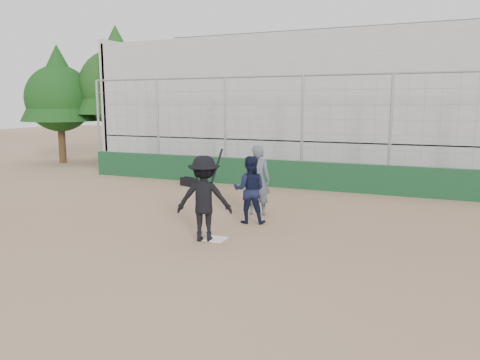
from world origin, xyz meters
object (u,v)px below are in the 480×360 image
at_px(catcher_crouched, 250,201).
at_px(umpire, 257,184).
at_px(equipment_bag, 189,182).
at_px(batter_at_plate, 204,198).

height_order(catcher_crouched, umpire, umpire).
bearing_deg(catcher_crouched, equipment_bag, 134.26).
bearing_deg(equipment_bag, batter_at_plate, -58.00).
distance_m(umpire, equipment_bag, 5.21).
bearing_deg(catcher_crouched, batter_at_plate, -101.68).
xyz_separation_m(catcher_crouched, umpire, (-0.16, 0.95, 0.29)).
height_order(batter_at_plate, umpire, batter_at_plate).
relative_size(batter_at_plate, umpire, 1.17).
bearing_deg(umpire, batter_at_plate, 71.07).
bearing_deg(batter_at_plate, umpire, 85.58).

